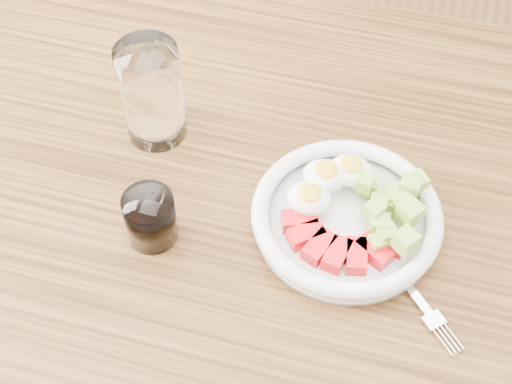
% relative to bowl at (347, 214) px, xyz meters
% --- Properties ---
extents(dining_table, '(1.50, 0.90, 0.77)m').
position_rel_bowl_xyz_m(dining_table, '(-0.11, -0.01, -0.12)').
color(dining_table, brown).
rests_on(dining_table, ground).
extents(bowl, '(0.24, 0.24, 0.06)m').
position_rel_bowl_xyz_m(bowl, '(0.00, 0.00, 0.00)').
color(bowl, white).
rests_on(bowl, dining_table).
extents(fork, '(0.15, 0.16, 0.01)m').
position_rel_bowl_xyz_m(fork, '(0.06, -0.05, -0.02)').
color(fork, black).
rests_on(fork, dining_table).
extents(water_glass, '(0.08, 0.08, 0.14)m').
position_rel_bowl_xyz_m(water_glass, '(-0.28, 0.08, 0.05)').
color(water_glass, white).
rests_on(water_glass, dining_table).
extents(coffee_glass, '(0.06, 0.06, 0.07)m').
position_rel_bowl_xyz_m(coffee_glass, '(-0.23, -0.08, 0.01)').
color(coffee_glass, white).
rests_on(coffee_glass, dining_table).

